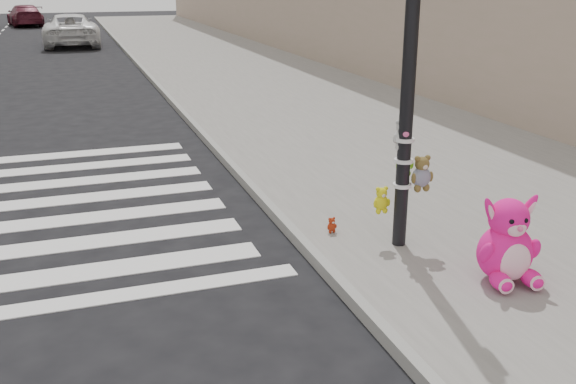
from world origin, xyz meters
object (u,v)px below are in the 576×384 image
object	(u,v)px
signal_pole	(408,108)
red_teddy	(332,225)
pink_bunny	(507,246)
car_white_near	(71,30)

from	to	relation	value
signal_pole	red_teddy	size ratio (longest dim) A/B	19.60
signal_pole	pink_bunny	world-z (taller)	signal_pole
red_teddy	signal_pole	bearing A→B (deg)	-48.33
signal_pole	red_teddy	world-z (taller)	signal_pole
pink_bunny	red_teddy	distance (m)	2.22
signal_pole	pink_bunny	bearing A→B (deg)	-65.21
red_teddy	car_white_near	bearing A→B (deg)	89.36
signal_pole	car_white_near	xyz separation A→B (m)	(-3.24, 27.00, -1.05)
pink_bunny	signal_pole	bearing A→B (deg)	122.49
pink_bunny	car_white_near	world-z (taller)	car_white_near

